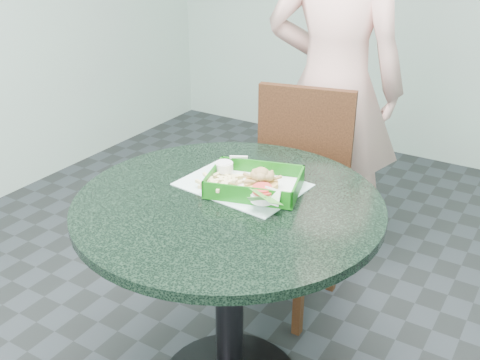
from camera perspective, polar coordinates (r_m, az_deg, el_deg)
The scene contains 9 objects.
cafe_table at distance 1.83m, azimuth -1.15°, elevation -7.29°, with size 0.96×0.96×0.75m.
dining_chair at distance 2.39m, azimuth 5.36°, elevation -0.41°, with size 0.41×0.41×0.93m.
diner_person at distance 2.55m, azimuth 9.67°, elevation 11.98°, with size 0.72×0.47×1.98m, color #E0A99E.
placemat at distance 1.84m, azimuth 0.26°, elevation -1.05°, with size 0.38×0.28×0.00m, color silver.
food_basket at distance 1.79m, azimuth 1.48°, elevation -1.14°, with size 0.28×0.21×0.06m.
crab_sandwich at distance 1.77m, azimuth 2.06°, elevation -0.44°, with size 0.11×0.11×0.07m.
fries_pile at distance 1.82m, azimuth -1.89°, elevation -0.01°, with size 0.12×0.13×0.05m, color #EDDE92, non-canonical shape.
sauce_ramekin at distance 1.87m, azimuth -0.82°, elevation 1.15°, with size 0.06×0.06×0.03m.
garnish_cup at distance 1.68m, azimuth 1.40°, elevation -2.19°, with size 0.11×0.11×0.04m.
Camera 1 is at (0.84, -1.29, 1.58)m, focal length 42.00 mm.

